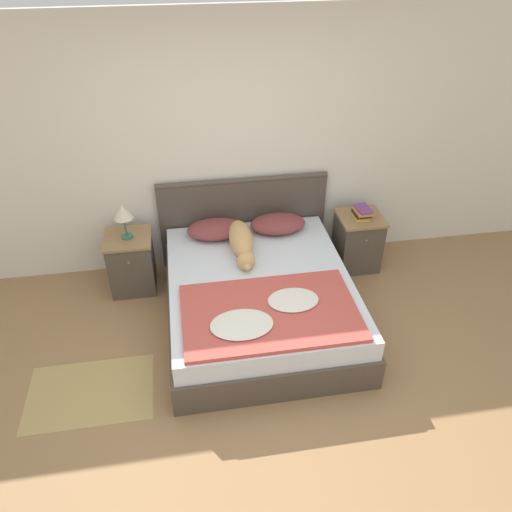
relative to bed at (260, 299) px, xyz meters
name	(u,v)px	position (x,y,z in m)	size (l,w,h in m)	color
ground_plane	(264,411)	(-0.14, -1.05, -0.24)	(16.00, 16.00, 0.00)	#997047
wall_back	(227,148)	(-0.14, 1.08, 1.03)	(9.00, 0.06, 2.55)	silver
bed	(260,299)	(0.00, 0.00, 0.00)	(1.66, 1.98, 0.49)	#4C4238
headboard	(243,218)	(0.00, 1.01, 0.27)	(1.74, 0.06, 0.98)	#4C4238
nightstand_left	(132,262)	(-1.17, 0.70, 0.06)	(0.45, 0.45, 0.60)	#4C4238
nightstand_right	(357,241)	(1.17, 0.70, 0.06)	(0.45, 0.45, 0.60)	#4C4238
pillow_left	(216,229)	(-0.32, 0.76, 0.33)	(0.56, 0.36, 0.15)	brown
pillow_right	(278,224)	(0.32, 0.76, 0.33)	(0.56, 0.36, 0.15)	brown
quilt	(269,313)	(-0.01, -0.50, 0.27)	(1.42, 0.90, 0.06)	#BC4C42
dog	(242,242)	(-0.10, 0.45, 0.35)	(0.22, 0.82, 0.22)	tan
book_stack	(362,212)	(1.17, 0.69, 0.41)	(0.18, 0.22, 0.11)	gold
table_lamp	(123,213)	(-1.17, 0.69, 0.63)	(0.18, 0.18, 0.36)	#336B4C
rug	(91,392)	(-1.49, -0.64, -0.24)	(1.00, 0.68, 0.00)	tan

